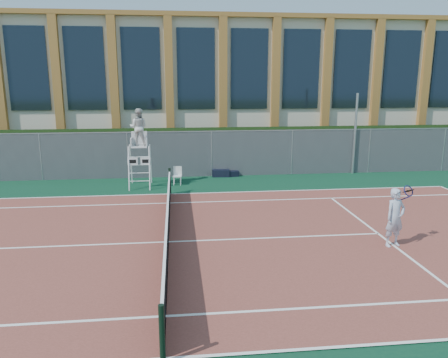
{
  "coord_description": "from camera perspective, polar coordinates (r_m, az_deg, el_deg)",
  "views": [
    {
      "loc": [
        0.31,
        -12.08,
        4.65
      ],
      "look_at": [
        1.97,
        3.0,
        1.18
      ],
      "focal_mm": 35.0,
      "sensor_mm": 36.0,
      "label": 1
    }
  ],
  "objects": [
    {
      "name": "tennis_court",
      "position": [
        12.94,
        -7.31,
        -8.19
      ],
      "size": [
        23.77,
        10.97,
        0.02
      ],
      "primitive_type": "cube",
      "color": "brown",
      "rests_on": "apron"
    },
    {
      "name": "plastic_chair",
      "position": [
        19.77,
        -6.1,
        0.65
      ],
      "size": [
        0.41,
        0.42,
        0.81
      ],
      "color": "silver",
      "rests_on": "apron"
    },
    {
      "name": "steel_pole",
      "position": [
        22.73,
        16.73,
        5.65
      ],
      "size": [
        0.12,
        0.12,
        4.0
      ],
      "primitive_type": "cylinder",
      "color": "#9EA0A5",
      "rests_on": "ground"
    },
    {
      "name": "apron",
      "position": [
        13.88,
        -7.25,
        -6.77
      ],
      "size": [
        36.0,
        20.0,
        0.01
      ],
      "primitive_type": "cube",
      "color": "#0C3523",
      "rests_on": "ground"
    },
    {
      "name": "tennis_net",
      "position": [
        12.76,
        -7.38,
        -6.03
      ],
      "size": [
        0.1,
        11.3,
        1.1
      ],
      "color": "black",
      "rests_on": "ground"
    },
    {
      "name": "sports_bag_far",
      "position": [
        21.33,
        1.0,
        0.7
      ],
      "size": [
        0.72,
        0.38,
        0.27
      ],
      "primitive_type": "cube",
      "rotation": [
        0.0,
        0.0,
        0.13
      ],
      "color": "black",
      "rests_on": "apron"
    },
    {
      "name": "fence",
      "position": [
        21.18,
        -7.04,
        3.14
      ],
      "size": [
        40.0,
        0.06,
        2.2
      ],
      "primitive_type": null,
      "color": "#595E60",
      "rests_on": "ground"
    },
    {
      "name": "building",
      "position": [
        30.03,
        -7.02,
        11.83
      ],
      "size": [
        45.0,
        10.6,
        8.22
      ],
      "color": "beige",
      "rests_on": "ground"
    },
    {
      "name": "tennis_player",
      "position": [
        13.18,
        21.46,
        -4.68
      ],
      "size": [
        0.98,
        0.71,
        1.69
      ],
      "color": "#AEBAD1",
      "rests_on": "tennis_court"
    },
    {
      "name": "ground",
      "position": [
        12.94,
        -7.31,
        -8.27
      ],
      "size": [
        120.0,
        120.0,
        0.0
      ],
      "primitive_type": "plane",
      "color": "#233814"
    },
    {
      "name": "hedge",
      "position": [
        22.36,
        -7.01,
        3.66
      ],
      "size": [
        40.0,
        1.4,
        2.2
      ],
      "primitive_type": "cube",
      "color": "black",
      "rests_on": "ground"
    },
    {
      "name": "umpire_chair",
      "position": [
        19.31,
        -11.1,
        6.37
      ],
      "size": [
        0.97,
        1.49,
        3.47
      ],
      "color": "white",
      "rests_on": "ground"
    },
    {
      "name": "sports_bag_near",
      "position": [
        21.26,
        -0.42,
        0.77
      ],
      "size": [
        0.85,
        0.4,
        0.35
      ],
      "primitive_type": "cube",
      "rotation": [
        0.0,
        0.0,
        -0.08
      ],
      "color": "black",
      "rests_on": "apron"
    }
  ]
}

